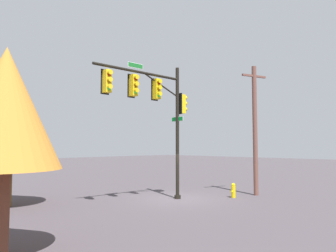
{
  "coord_description": "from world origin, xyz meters",
  "views": [
    {
      "loc": [
        12.86,
        11.92,
        2.97
      ],
      "look_at": [
        0.81,
        0.05,
        4.07
      ],
      "focal_mm": 32.82,
      "sensor_mm": 36.0,
      "label": 1
    }
  ],
  "objects_px": {
    "utility_pole": "(255,128)",
    "tree_mid": "(5,109)",
    "tree_near": "(11,116)",
    "signal_pole_assembly": "(155,102)",
    "fire_hydrant": "(233,190)"
  },
  "relations": [
    {
      "from": "utility_pole",
      "to": "tree_mid",
      "type": "distance_m",
      "value": 14.3
    },
    {
      "from": "tree_near",
      "to": "utility_pole",
      "type": "bearing_deg",
      "value": 149.36
    },
    {
      "from": "tree_near",
      "to": "tree_mid",
      "type": "bearing_deg",
      "value": 70.82
    },
    {
      "from": "tree_near",
      "to": "tree_mid",
      "type": "distance_m",
      "value": 7.78
    },
    {
      "from": "utility_pole",
      "to": "tree_mid",
      "type": "xyz_separation_m",
      "value": [
        14.29,
        0.39,
        -0.1
      ]
    },
    {
      "from": "signal_pole_assembly",
      "to": "fire_hydrant",
      "type": "xyz_separation_m",
      "value": [
        -4.16,
        2.16,
        -4.95
      ]
    },
    {
      "from": "fire_hydrant",
      "to": "tree_mid",
      "type": "bearing_deg",
      "value": 4.04
    },
    {
      "from": "signal_pole_assembly",
      "to": "tree_mid",
      "type": "relative_size",
      "value": 1.31
    },
    {
      "from": "signal_pole_assembly",
      "to": "fire_hydrant",
      "type": "height_order",
      "value": "signal_pole_assembly"
    },
    {
      "from": "signal_pole_assembly",
      "to": "utility_pole",
      "type": "xyz_separation_m",
      "value": [
        -5.88,
        2.66,
        -1.28
      ]
    },
    {
      "from": "signal_pole_assembly",
      "to": "utility_pole",
      "type": "relative_size",
      "value": 0.95
    },
    {
      "from": "utility_pole",
      "to": "fire_hydrant",
      "type": "bearing_deg",
      "value": -16.31
    },
    {
      "from": "fire_hydrant",
      "to": "utility_pole",
      "type": "bearing_deg",
      "value": 163.69
    },
    {
      "from": "signal_pole_assembly",
      "to": "tree_mid",
      "type": "distance_m",
      "value": 9.05
    },
    {
      "from": "signal_pole_assembly",
      "to": "utility_pole",
      "type": "height_order",
      "value": "utility_pole"
    }
  ]
}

